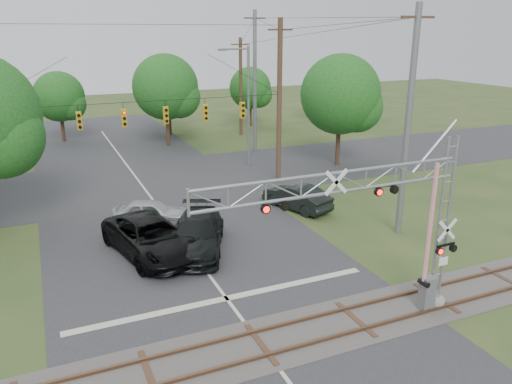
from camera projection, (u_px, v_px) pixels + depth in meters
name	position (u px, v px, depth m)	size (l,w,h in m)	color
ground	(287.00, 380.00, 15.95)	(160.00, 160.00, 0.00)	#2B421E
road_main	(195.00, 256.00, 24.66)	(14.00, 90.00, 0.02)	#2A2A2D
road_cross	(139.00, 182.00, 36.86)	(90.00, 12.00, 0.02)	#2A2A2D
railroad_track	(261.00, 344.00, 17.69)	(90.00, 3.20, 0.17)	#47413D
crossing_gantry	(380.00, 217.00, 17.76)	(10.59, 0.89, 6.96)	gray
traffic_signal_span	(159.00, 112.00, 31.97)	(19.34, 0.36, 11.50)	slate
pickup_black	(151.00, 237.00, 24.60)	(3.04, 6.60, 1.83)	black
car_dark	(197.00, 234.00, 25.14)	(2.48, 6.11, 1.77)	black
sedan_silver	(151.00, 212.00, 28.62)	(1.72, 4.26, 1.45)	#A8ACB0
suv_dark	(297.00, 197.00, 31.04)	(1.64, 4.70, 1.55)	black
streetlight	(246.00, 101.00, 39.53)	(2.54, 0.26, 9.53)	slate
utility_poles	(175.00, 102.00, 35.36)	(27.59, 29.00, 12.37)	#44301F
treeline	(120.00, 96.00, 42.18)	(58.72, 29.31, 9.76)	#3B271B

